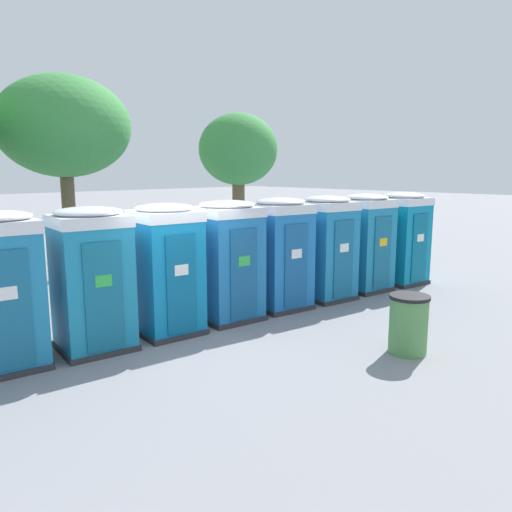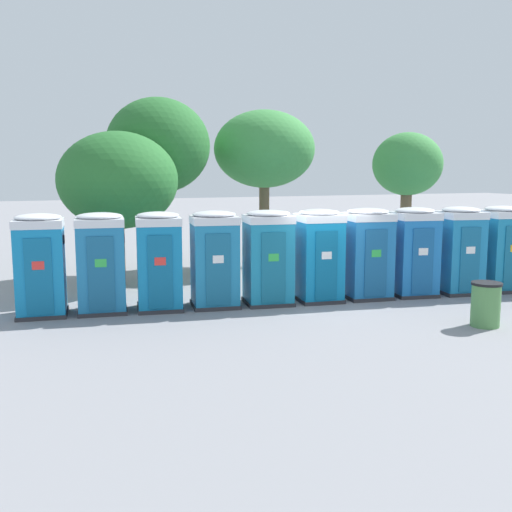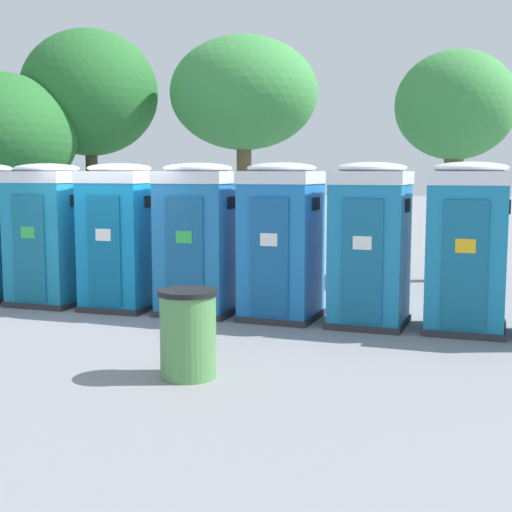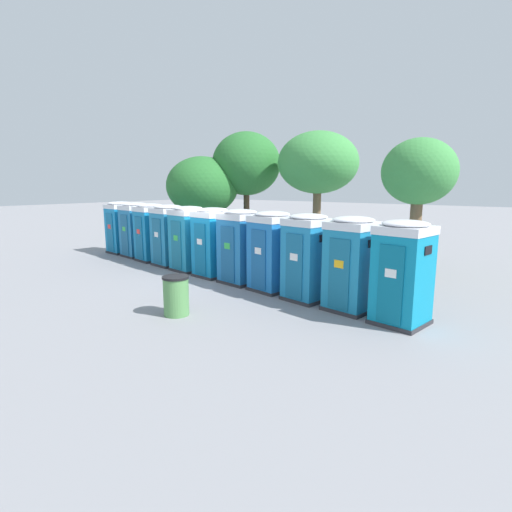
# 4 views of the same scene
# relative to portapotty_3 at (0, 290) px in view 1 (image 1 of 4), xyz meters

# --- Properties ---
(ground_plane) EXTENTS (120.00, 120.00, 0.00)m
(ground_plane) POSITION_rel_portapotty_3_xyz_m (2.87, -0.39, -1.28)
(ground_plane) COLOR gray
(portapotty_3) EXTENTS (1.37, 1.36, 2.54)m
(portapotty_3) POSITION_rel_portapotty_3_xyz_m (0.00, 0.00, 0.00)
(portapotty_3) COLOR #2D2D33
(portapotty_3) RESTS_ON ground
(portapotty_4) EXTENTS (1.39, 1.36, 2.54)m
(portapotty_4) POSITION_rel_portapotty_3_xyz_m (1.43, -0.22, -0.00)
(portapotty_4) COLOR #2D2D33
(portapotty_4) RESTS_ON ground
(portapotty_5) EXTENTS (1.30, 1.33, 2.54)m
(portapotty_5) POSITION_rel_portapotty_3_xyz_m (2.87, -0.39, 0.00)
(portapotty_5) COLOR #2D2D33
(portapotty_5) RESTS_ON ground
(portapotty_6) EXTENTS (1.38, 1.34, 2.54)m
(portapotty_6) POSITION_rel_portapotty_3_xyz_m (4.31, -0.53, -0.00)
(portapotty_6) COLOR #2D2D33
(portapotty_6) RESTS_ON ground
(portapotty_7) EXTENTS (1.38, 1.38, 2.54)m
(portapotty_7) POSITION_rel_portapotty_3_xyz_m (5.75, -0.70, 0.00)
(portapotty_7) COLOR #2D2D33
(portapotty_7) RESTS_ON ground
(portapotty_8) EXTENTS (1.33, 1.37, 2.54)m
(portapotty_8) POSITION_rel_portapotty_3_xyz_m (7.18, -0.92, 0.00)
(portapotty_8) COLOR #2D2D33
(portapotty_8) RESTS_ON ground
(portapotty_9) EXTENTS (1.34, 1.35, 2.54)m
(portapotty_9) POSITION_rel_portapotty_3_xyz_m (8.63, -1.07, 0.00)
(portapotty_9) COLOR #2D2D33
(portapotty_9) RESTS_ON ground
(portapotty_10) EXTENTS (1.33, 1.35, 2.54)m
(portapotty_10) POSITION_rel_portapotty_3_xyz_m (10.05, -1.34, 0.00)
(portapotty_10) COLOR #2D2D33
(portapotty_10) RESTS_ON ground
(street_tree_1) EXTENTS (2.58, 2.58, 4.97)m
(street_tree_1) POSITION_rel_portapotty_3_xyz_m (8.76, 4.00, 2.45)
(street_tree_1) COLOR brown
(street_tree_1) RESTS_ON ground
(street_tree_2) EXTENTS (3.71, 3.71, 5.77)m
(street_tree_2) POSITION_rel_portapotty_3_xyz_m (3.74, 5.78, 3.03)
(street_tree_2) COLOR brown
(street_tree_2) RESTS_ON ground
(trash_can) EXTENTS (0.69, 0.69, 1.04)m
(trash_can) POSITION_rel_portapotty_3_xyz_m (5.23, -4.23, -0.76)
(trash_can) COLOR #518C4C
(trash_can) RESTS_ON ground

